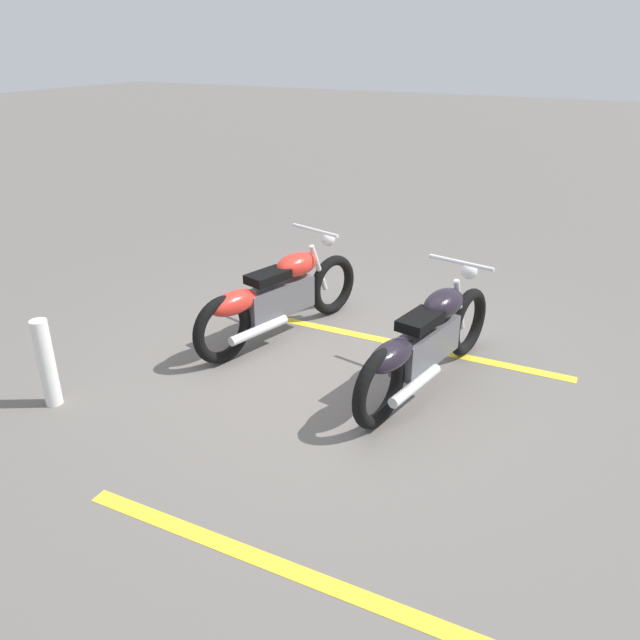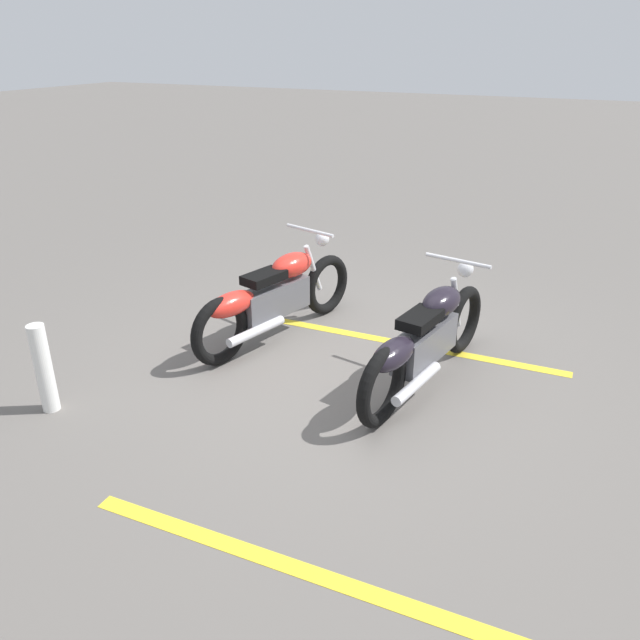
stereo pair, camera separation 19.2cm
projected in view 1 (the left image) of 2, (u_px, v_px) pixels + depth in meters
ground_plane at (339, 368)px, 5.85m from camera, size 60.00×60.00×0.00m
motorcycle_bright_foreground at (278, 296)px, 6.26m from camera, size 2.18×0.79×1.04m
motorcycle_dark_foreground at (426, 341)px, 5.32m from camera, size 2.21×0.68×1.04m
bollard_post at (46, 363)px, 5.12m from camera, size 0.14×0.14×0.77m
parking_stripe_near at (408, 345)px, 6.27m from camera, size 0.20×3.20×0.01m
parking_stripe_mid at (307, 577)px, 3.58m from camera, size 0.20×3.20×0.01m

